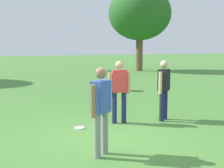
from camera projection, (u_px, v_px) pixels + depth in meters
ground_plane at (110, 140)px, 6.71m from camera, size 120.00×120.00×0.00m
person_thrower at (164, 86)px, 8.36m from camera, size 0.51×0.40×1.64m
person_catcher at (101, 106)px, 5.62m from camera, size 0.51×0.40×1.64m
person_bystander at (119, 88)px, 8.06m from camera, size 0.60×0.27×1.64m
frisbee at (80, 128)px, 7.62m from camera, size 0.25×0.25×0.03m
trash_can_beside_table at (113, 80)px, 14.12m from camera, size 0.59×0.59×0.96m
tree_far_right at (140, 14)px, 24.84m from camera, size 5.04×5.04×6.76m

